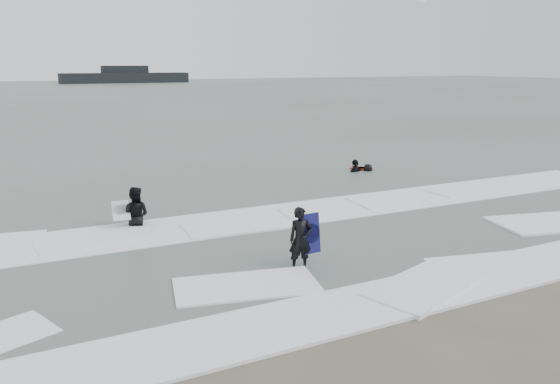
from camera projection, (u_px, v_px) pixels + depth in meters
name	position (u px, v px, depth m)	size (l,w,h in m)	color
ground	(380.00, 288.00, 11.87)	(320.00, 320.00, 0.00)	brown
sea	(62.00, 96.00, 81.92)	(320.00, 320.00, 0.00)	#47544C
surfer_centre	(300.00, 269.00, 12.98)	(0.56, 0.37, 1.54)	black
surfer_wading	(136.00, 227.00, 16.34)	(0.87, 0.68, 1.78)	black
surfer_right_near	(355.00, 172.00, 24.53)	(1.02, 0.43, 1.75)	black
surfer_right_far	(368.00, 172.00, 24.65)	(0.74, 0.48, 1.51)	black
surf_foam	(300.00, 239.00, 15.10)	(30.03, 9.06, 0.09)	white
bodyboards	(277.00, 196.00, 18.04)	(12.29, 10.28, 1.25)	#0F1149
vessel_horizon	(125.00, 77.00, 137.02)	(31.23, 5.58, 4.24)	black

